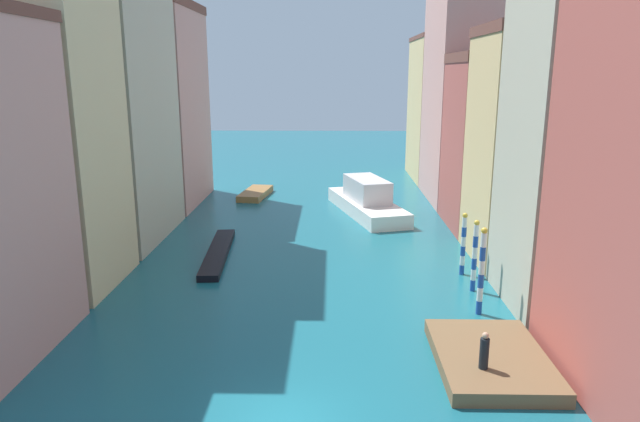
# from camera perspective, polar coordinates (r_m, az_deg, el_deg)

# --- Properties ---
(ground_plane) EXTENTS (154.00, 154.00, 0.00)m
(ground_plane) POSITION_cam_1_polar(r_m,az_deg,el_deg) (43.58, -0.86, -2.07)
(ground_plane) COLOR #196070
(building_left_1) EXTENTS (6.57, 7.27, 19.64)m
(building_left_1) POSITION_cam_1_polar(r_m,az_deg,el_deg) (34.35, -25.86, 8.99)
(building_left_1) COLOR beige
(building_left_1) RESTS_ON ground
(building_left_2) EXTENTS (6.57, 11.30, 22.30)m
(building_left_2) POSITION_cam_1_polar(r_m,az_deg,el_deg) (43.11, -20.24, 11.98)
(building_left_2) COLOR #BCB299
(building_left_2) RESTS_ON ground
(building_left_3) EXTENTS (6.57, 11.44, 17.90)m
(building_left_3) POSITION_cam_1_polar(r_m,az_deg,el_deg) (54.19, -15.59, 10.17)
(building_left_3) COLOR tan
(building_left_3) RESTS_ON ground
(building_right_1) EXTENTS (6.57, 7.27, 20.30)m
(building_right_1) POSITION_cam_1_polar(r_m,az_deg,el_deg) (31.07, 24.99, 9.33)
(building_right_1) COLOR #BCB299
(building_right_1) RESTS_ON ground
(building_right_2) EXTENTS (6.57, 7.48, 14.70)m
(building_right_2) POSITION_cam_1_polar(r_m,az_deg,el_deg) (38.27, 20.16, 6.14)
(building_right_2) COLOR #DBB77A
(building_right_2) RESTS_ON ground
(building_right_3) EXTENTS (6.57, 8.45, 13.28)m
(building_right_3) POSITION_cam_1_polar(r_m,az_deg,el_deg) (45.87, 16.95, 6.62)
(building_right_3) COLOR #B25147
(building_right_3) RESTS_ON ground
(building_right_4) EXTENTS (6.57, 11.37, 21.39)m
(building_right_4) POSITION_cam_1_polar(r_m,az_deg,el_deg) (55.23, 14.48, 12.11)
(building_right_4) COLOR tan
(building_right_4) RESTS_ON ground
(building_right_5) EXTENTS (6.57, 11.39, 15.74)m
(building_right_5) POSITION_cam_1_polar(r_m,az_deg,el_deg) (66.44, 12.13, 9.99)
(building_right_5) COLOR #DBB77A
(building_right_5) RESTS_ON ground
(waterfront_dock) EXTENTS (4.44, 6.40, 0.59)m
(waterfront_dock) POSITION_cam_1_polar(r_m,az_deg,el_deg) (25.42, 16.66, -13.95)
(waterfront_dock) COLOR brown
(waterfront_dock) RESTS_ON ground
(person_on_dock) EXTENTS (0.36, 0.36, 1.52)m
(person_on_dock) POSITION_cam_1_polar(r_m,az_deg,el_deg) (23.66, 16.10, -13.37)
(person_on_dock) COLOR black
(person_on_dock) RESTS_ON waterfront_dock
(mooring_pole_0) EXTENTS (0.32, 0.32, 4.52)m
(mooring_pole_0) POSITION_cam_1_polar(r_m,az_deg,el_deg) (29.45, 15.85, -5.74)
(mooring_pole_0) COLOR #1E479E
(mooring_pole_0) RESTS_ON ground
(mooring_pole_1) EXTENTS (0.31, 0.31, 4.07)m
(mooring_pole_1) POSITION_cam_1_polar(r_m,az_deg,el_deg) (32.51, 15.21, -4.27)
(mooring_pole_1) COLOR #1E479E
(mooring_pole_1) RESTS_ON ground
(mooring_pole_2) EXTENTS (0.31, 0.31, 3.81)m
(mooring_pole_2) POSITION_cam_1_polar(r_m,az_deg,el_deg) (35.01, 14.14, -3.14)
(mooring_pole_2) COLOR #1E479E
(mooring_pole_2) RESTS_ON ground
(vaporetto_white) EXTENTS (6.66, 12.47, 3.07)m
(vaporetto_white) POSITION_cam_1_polar(r_m,az_deg,el_deg) (49.09, 4.69, 1.06)
(vaporetto_white) COLOR white
(vaporetto_white) RESTS_ON ground
(gondola_black) EXTENTS (2.00, 10.04, 0.42)m
(gondola_black) POSITION_cam_1_polar(r_m,az_deg,el_deg) (38.47, -10.16, -4.13)
(gondola_black) COLOR black
(gondola_black) RESTS_ON ground
(motorboat_0) EXTENTS (2.93, 6.19, 0.60)m
(motorboat_0) POSITION_cam_1_polar(r_m,az_deg,el_deg) (56.13, -6.47, 1.75)
(motorboat_0) COLOR olive
(motorboat_0) RESTS_ON ground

